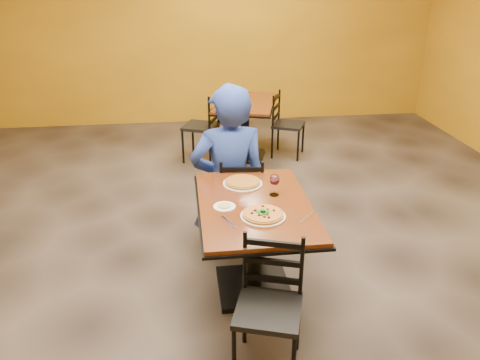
{
  "coord_description": "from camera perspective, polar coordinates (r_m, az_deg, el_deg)",
  "views": [
    {
      "loc": [
        -0.49,
        -3.52,
        2.31
      ],
      "look_at": [
        -0.08,
        -0.3,
        0.85
      ],
      "focal_mm": 35.57,
      "sensor_mm": 36.0,
      "label": 1
    }
  ],
  "objects": [
    {
      "name": "plate_main",
      "position": [
        3.26,
        2.77,
        -4.34
      ],
      "size": [
        0.31,
        0.31,
        0.01
      ],
      "primitive_type": "cylinder",
      "color": "white",
      "rests_on": "table_main"
    },
    {
      "name": "wall_back",
      "position": [
        7.58,
        -3.62,
        18.06
      ],
      "size": [
        7.0,
        0.01,
        3.0
      ],
      "primitive_type": "cube",
      "color": "#C48A15",
      "rests_on": "ground"
    },
    {
      "name": "wine_glass",
      "position": [
        3.53,
        4.15,
        -0.48
      ],
      "size": [
        0.08,
        0.08,
        0.18
      ],
      "primitive_type": null,
      "color": "white",
      "rests_on": "table_main"
    },
    {
      "name": "pizza_far",
      "position": [
        3.72,
        0.32,
        -0.21
      ],
      "size": [
        0.28,
        0.28,
        0.02
      ],
      "primitive_type": "cylinder",
      "color": "#B88E23",
      "rests_on": "plate_far"
    },
    {
      "name": "chair_main_near",
      "position": [
        2.95,
        3.41,
        -15.43
      ],
      "size": [
        0.49,
        0.49,
        0.86
      ],
      "primitive_type": null,
      "rotation": [
        0.0,
        0.0,
        -0.31
      ],
      "color": "black",
      "rests_on": "floor"
    },
    {
      "name": "chair_main_far",
      "position": [
        4.24,
        0.12,
        -2.25
      ],
      "size": [
        0.41,
        0.41,
        0.84
      ],
      "primitive_type": null,
      "rotation": [
        0.0,
        0.0,
        3.05
      ],
      "color": "black",
      "rests_on": "floor"
    },
    {
      "name": "fork",
      "position": [
        3.19,
        -1.33,
        -5.08
      ],
      "size": [
        0.09,
        0.18,
        0.0
      ],
      "primitive_type": "cube",
      "rotation": [
        0.0,
        0.0,
        0.42
      ],
      "color": "silver",
      "rests_on": "table_main"
    },
    {
      "name": "table_second",
      "position": [
        6.14,
        0.61,
        7.56
      ],
      "size": [
        1.0,
        1.24,
        0.75
      ],
      "rotation": [
        0.0,
        0.0,
        -0.27
      ],
      "color": "#63230F",
      "rests_on": "floor"
    },
    {
      "name": "chair_second_right",
      "position": [
        6.27,
        5.84,
        6.57
      ],
      "size": [
        0.5,
        0.5,
        0.84
      ],
      "primitive_type": null,
      "rotation": [
        0.0,
        0.0,
        1.14
      ],
      "color": "black",
      "rests_on": "floor"
    },
    {
      "name": "chair_second_left",
      "position": [
        6.12,
        -4.75,
        6.41
      ],
      "size": [
        0.52,
        0.52,
        0.89
      ],
      "primitive_type": null,
      "rotation": [
        0.0,
        0.0,
        -1.96
      ],
      "color": "black",
      "rests_on": "floor"
    },
    {
      "name": "table_main",
      "position": [
        3.53,
        1.75,
        -5.61
      ],
      "size": [
        0.83,
        1.23,
        0.75
      ],
      "color": "#63230F",
      "rests_on": "floor"
    },
    {
      "name": "diner",
      "position": [
        4.16,
        -1.33,
        1.79
      ],
      "size": [
        0.72,
        0.5,
        1.45
      ],
      "primitive_type": "imported",
      "rotation": [
        0.0,
        0.0,
        3.21
      ],
      "color": "navy",
      "rests_on": "floor"
    },
    {
      "name": "plate_far",
      "position": [
        3.73,
        0.32,
        -0.43
      ],
      "size": [
        0.31,
        0.31,
        0.01
      ],
      "primitive_type": "cylinder",
      "color": "white",
      "rests_on": "table_main"
    },
    {
      "name": "side_plate",
      "position": [
        3.38,
        -1.88,
        -3.22
      ],
      "size": [
        0.16,
        0.16,
        0.01
      ],
      "primitive_type": "cylinder",
      "color": "white",
      "rests_on": "table_main"
    },
    {
      "name": "dip",
      "position": [
        3.37,
        -1.88,
        -3.09
      ],
      "size": [
        0.09,
        0.09,
        0.01
      ],
      "primitive_type": "cylinder",
      "color": "tan",
      "rests_on": "side_plate"
    },
    {
      "name": "knife",
      "position": [
        3.28,
        8.15,
        -4.39
      ],
      "size": [
        0.16,
        0.16,
        0.0
      ],
      "primitive_type": "cube",
      "rotation": [
        0.0,
        0.0,
        -0.77
      ],
      "color": "silver",
      "rests_on": "table_main"
    },
    {
      "name": "pizza_main",
      "position": [
        3.25,
        2.78,
        -4.1
      ],
      "size": [
        0.28,
        0.28,
        0.02
      ],
      "primitive_type": "cylinder",
      "color": "#9B1B0B",
      "rests_on": "plate_main"
    },
    {
      "name": "floor",
      "position": [
        4.24,
        0.61,
        -8.8
      ],
      "size": [
        7.0,
        8.0,
        0.01
      ],
      "primitive_type": "cube",
      "color": "black",
      "rests_on": "ground"
    }
  ]
}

